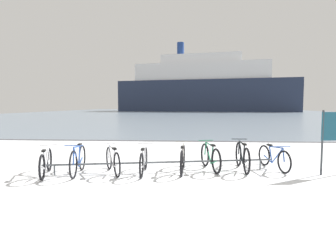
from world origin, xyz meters
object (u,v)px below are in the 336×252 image
Objects in this scene: ferry_ship at (204,88)px; bicycle_6 at (242,157)px; bicycle_4 at (183,159)px; bicycle_1 at (78,160)px; bicycle_5 at (210,157)px; bicycle_3 at (144,161)px; bicycle_7 at (274,158)px; bicycle_2 at (113,160)px; bicycle_0 at (46,163)px; info_sign at (332,132)px.

bicycle_6 is at bearing -92.65° from ferry_ship.
bicycle_4 is 0.96× the size of bicycle_6.
bicycle_1 reaches higher than bicycle_5.
bicycle_4 is 0.03× the size of ferry_ship.
bicycle_7 is (3.67, 0.77, -0.01)m from bicycle_3.
bicycle_7 is at bearing 9.34° from bicycle_6.
bicycle_4 is 2.66m from bicycle_7.
bicycle_4 is (2.80, 0.46, -0.02)m from bicycle_1.
bicycle_2 is 4.58m from bicycle_7.
bicycle_1 reaches higher than bicycle_0.
bicycle_6 is (0.91, 0.04, 0.02)m from bicycle_5.
bicycle_0 is 0.98× the size of bicycle_3.
bicycle_6 reaches higher than bicycle_0.
bicycle_2 is at bearing -167.71° from bicycle_5.
bicycle_3 is at bearing -94.69° from ferry_ship.
ferry_ship is at bearing 84.67° from bicycle_2.
ferry_ship reaches higher than bicycle_4.
bicycle_7 is 75.45m from ferry_ship.
bicycle_1 reaches higher than bicycle_7.
bicycle_5 reaches higher than bicycle_3.
bicycle_4 reaches higher than bicycle_7.
ferry_ship is at bearing 88.05° from bicycle_7.
bicycle_4 is at bearing 10.34° from bicycle_0.
ferry_ship is at bearing 86.66° from bicycle_5.
bicycle_4 is (3.59, 0.65, 0.01)m from bicycle_0.
bicycle_4 is at bearing -168.82° from bicycle_6.
ferry_ship is (6.23, 75.90, 6.43)m from bicycle_3.
bicycle_3 is 0.03× the size of ferry_ship.
info_sign is (4.97, 0.21, 0.80)m from bicycle_3.
bicycle_5 is 0.03× the size of ferry_ship.
info_sign reaches higher than bicycle_2.
bicycle_6 reaches higher than bicycle_4.
info_sign is at bearing 2.14° from bicycle_2.
bicycle_0 is 2.56m from bicycle_3.
bicycle_5 is 0.95× the size of info_sign.
bicycle_6 is 1.11× the size of bicycle_7.
ferry_ship reaches higher than bicycle_5.
bicycle_1 reaches higher than bicycle_2.
ferry_ship reaches higher than bicycle_6.
ferry_ship is (1.26, 75.69, 5.63)m from info_sign.
bicycle_4 is at bearing -169.46° from bicycle_7.
bicycle_6 is at bearing 10.61° from bicycle_0.
bicycle_1 is at bearing -169.34° from bicycle_2.
bicycle_5 is at bearing -173.98° from bicycle_7.
bicycle_0 is 7.57m from info_sign.
bicycle_5 is at bearing 11.88° from bicycle_1.
bicycle_2 is 3.65m from bicycle_6.
bicycle_1 is at bearing -170.09° from bicycle_7.
bicycle_6 is at bearing 12.68° from bicycle_3.
bicycle_3 is at bearing -164.94° from bicycle_4.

